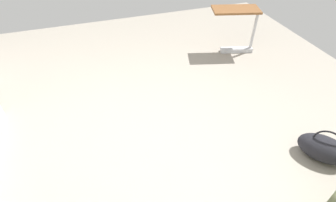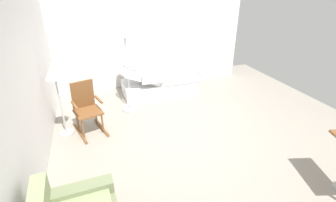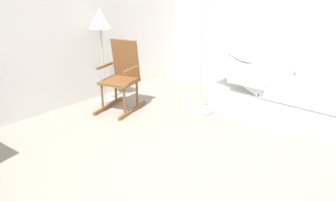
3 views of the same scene
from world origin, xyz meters
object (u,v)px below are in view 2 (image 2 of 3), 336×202
(floor_lamp, at_px, (54,76))
(hospital_bed, at_px, (159,82))
(rocking_chair, at_px, (87,108))
(iv_pole, at_px, (130,99))

(floor_lamp, bearing_deg, hospital_bed, -59.61)
(hospital_bed, xyz_separation_m, rocking_chair, (-1.39, 1.89, 0.21))
(rocking_chair, bearing_deg, hospital_bed, -53.82)
(rocking_chair, relative_size, floor_lamp, 0.71)
(hospital_bed, bearing_deg, rocking_chair, 126.18)
(rocking_chair, relative_size, iv_pole, 0.62)
(hospital_bed, relative_size, iv_pole, 1.25)
(floor_lamp, bearing_deg, rocking_chair, -91.54)
(rocking_chair, height_order, iv_pole, iv_pole)
(rocking_chair, xyz_separation_m, floor_lamp, (0.01, 0.45, 0.72))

